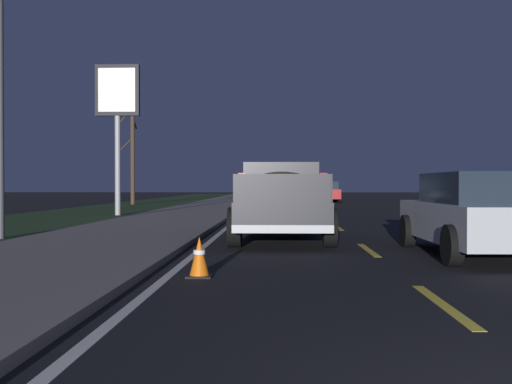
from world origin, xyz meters
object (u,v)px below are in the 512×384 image
object	(u,v)px
sedan_white	(282,198)
street_light_near	(10,23)
sedan_silver	(477,214)
sedan_red	(325,192)
gas_price_sign	(117,103)
bare_tree_far	(132,158)
pickup_truck	(281,199)
traffic_cone_near	(199,257)

from	to	relation	value
sedan_white	street_light_near	world-z (taller)	street_light_near
sedan_silver	sedan_red	xyz separation A→B (m)	(33.28, 0.20, 0.00)
gas_price_sign	bare_tree_far	bearing A→B (deg)	11.47
pickup_truck	sedan_red	xyz separation A→B (m)	(30.06, -3.41, -0.20)
traffic_cone_near	bare_tree_far	bearing A→B (deg)	15.69
pickup_truck	sedan_red	size ratio (longest dim) A/B	1.22
sedan_red	traffic_cone_near	xyz separation A→B (m)	(-35.99, 4.60, -0.50)
pickup_truck	bare_tree_far	xyz separation A→B (m)	(24.62, 9.77, 2.13)
sedan_red	traffic_cone_near	distance (m)	36.29
pickup_truck	bare_tree_far	distance (m)	26.57
bare_tree_far	traffic_cone_near	xyz separation A→B (m)	(-30.56, -8.58, -2.83)
pickup_truck	street_light_near	xyz separation A→B (m)	(-0.16, 6.56, 4.25)
sedan_silver	sedan_white	size ratio (longest dim) A/B	1.01
gas_price_sign	sedan_silver	bearing A→B (deg)	-143.24
street_light_near	bare_tree_far	xyz separation A→B (m)	(24.78, 3.21, -2.12)
sedan_silver	sedan_white	xyz separation A→B (m)	(12.55, 3.53, 0.00)
bare_tree_far	sedan_white	bearing A→B (deg)	-147.22
sedan_red	gas_price_sign	world-z (taller)	gas_price_sign
sedan_silver	gas_price_sign	distance (m)	18.20
sedan_white	bare_tree_far	xyz separation A→B (m)	(15.29, 9.85, 2.33)
street_light_near	sedan_red	bearing A→B (deg)	-18.27
sedan_red	sedan_white	world-z (taller)	same
sedan_silver	sedan_white	distance (m)	13.04
pickup_truck	sedan_silver	xyz separation A→B (m)	(-3.23, -3.61, -0.20)
street_light_near	pickup_truck	bearing A→B (deg)	-88.58
sedan_white	gas_price_sign	xyz separation A→B (m)	(1.66, 7.08, 4.06)
pickup_truck	sedan_white	distance (m)	9.33
bare_tree_far	sedan_silver	bearing A→B (deg)	-154.33
traffic_cone_near	gas_price_sign	bearing A→B (deg)	18.98
bare_tree_far	traffic_cone_near	world-z (taller)	bare_tree_far
pickup_truck	sedan_silver	size ratio (longest dim) A/B	1.22
sedan_silver	gas_price_sign	world-z (taller)	gas_price_sign
pickup_truck	street_light_near	bearing A→B (deg)	91.42
sedan_white	gas_price_sign	size ratio (longest dim) A/B	0.68
sedan_white	traffic_cone_near	size ratio (longest dim) A/B	7.60
street_light_near	bare_tree_far	distance (m)	25.08
sedan_silver	sedan_white	world-z (taller)	same
sedan_red	traffic_cone_near	bearing A→B (deg)	172.72
sedan_silver	street_light_near	bearing A→B (deg)	73.24
gas_price_sign	traffic_cone_near	xyz separation A→B (m)	(-16.93, -5.82, -4.56)
sedan_silver	gas_price_sign	xyz separation A→B (m)	(14.21, 10.62, 4.06)
street_light_near	sedan_silver	bearing A→B (deg)	-106.76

